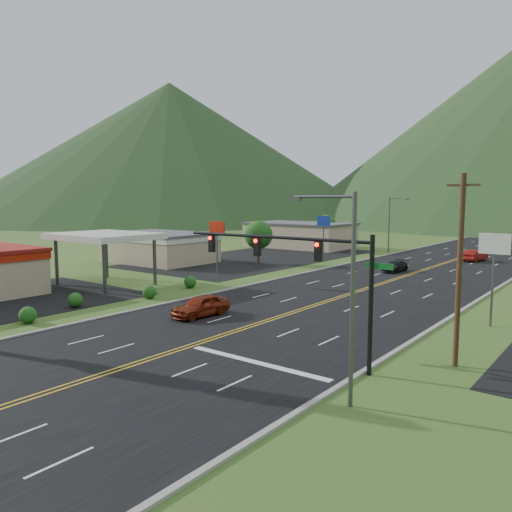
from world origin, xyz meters
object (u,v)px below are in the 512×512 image
Objects in this scene: traffic_signal at (302,263)px; gas_canopy at (105,237)px; car_red_far at (475,256)px; streetlight_west at (391,221)px; car_red_near at (201,306)px; car_dark_mid at (395,267)px; streetlight_east at (346,284)px.

traffic_signal reaches higher than gas_canopy.
gas_canopy is 2.05× the size of car_red_far.
car_red_far is at bearing -17.57° from streetlight_west.
car_red_near is at bearing -82.42° from streetlight_west.
traffic_signal is 12.71m from car_red_near.
traffic_signal is 2.79× the size of car_red_near.
car_dark_mid is 0.91× the size of car_red_far.
traffic_signal is 1.46× the size of streetlight_east.
gas_canopy is at bearing 70.30° from car_red_far.
car_dark_mid is at bearing 104.08° from traffic_signal.
car_dark_mid is at bearing 83.48° from car_red_far.
gas_canopy is at bearing 160.12° from streetlight_east.
streetlight_east is 64.21m from streetlight_west.
streetlight_west is 1.92× the size of car_red_near.
streetlight_west is 2.03× the size of car_dark_mid.
streetlight_east is 0.90× the size of gas_canopy.
car_red_far is (24.69, 43.45, -4.07)m from gas_canopy.
traffic_signal is 1.31× the size of gas_canopy.
car_red_far is (7.43, 47.59, 0.00)m from car_red_near.
streetlight_east is 18.29m from car_red_near.
car_red_near is (6.94, -52.14, -4.38)m from streetlight_west.
streetlight_west is 1.84× the size of car_red_far.
streetlight_east is 2.03× the size of car_dark_mid.
car_dark_mid is at bearing 109.09° from streetlight_east.
car_dark_mid is (19.77, 26.75, -4.23)m from gas_canopy.
gas_canopy is at bearing 171.76° from car_red_near.
traffic_signal is 6.17m from streetlight_east.
traffic_signal is at bearing -15.70° from gas_canopy.
car_red_near is at bearing -13.50° from gas_canopy.
traffic_signal reaches higher than car_red_near.
car_red_near reaches higher than car_dark_mid.
streetlight_west reaches higher than traffic_signal.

